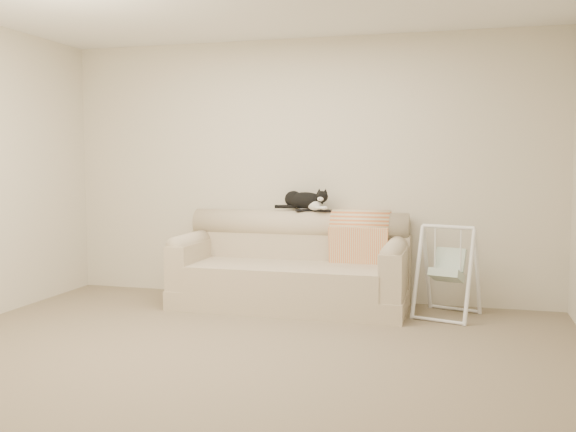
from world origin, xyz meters
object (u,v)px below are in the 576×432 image
(baby_swing, at_px, (448,271))
(sofa, at_px, (292,269))
(tuxedo_cat, at_px, (305,200))
(remote_b, at_px, (323,210))
(remote_a, at_px, (305,210))

(baby_swing, bearing_deg, sofa, 178.09)
(sofa, bearing_deg, tuxedo_cat, 75.53)
(sofa, bearing_deg, baby_swing, -1.91)
(remote_b, xyz_separation_m, tuxedo_cat, (-0.18, 0.02, 0.10))
(remote_a, distance_m, tuxedo_cat, 0.10)
(baby_swing, bearing_deg, remote_b, 166.85)
(remote_a, bearing_deg, tuxedo_cat, 91.63)
(remote_b, xyz_separation_m, baby_swing, (1.20, -0.28, -0.49))
(sofa, bearing_deg, remote_a, 74.24)
(remote_b, bearing_deg, remote_a, 178.84)
(tuxedo_cat, distance_m, baby_swing, 1.54)
(sofa, relative_size, tuxedo_cat, 3.93)
(remote_a, relative_size, tuxedo_cat, 0.32)
(tuxedo_cat, bearing_deg, remote_a, -88.37)
(remote_b, relative_size, baby_swing, 0.21)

